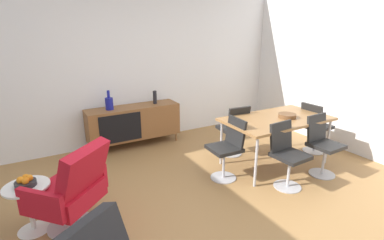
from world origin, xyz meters
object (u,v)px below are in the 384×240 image
sideboard (134,122)px  dining_chair_back_left (234,128)px  lounge_chair_red (72,188)px  side_table_round (29,203)px  fruit_bowl (25,182)px  dining_table (277,121)px  vase_sculptural_dark (155,97)px  dining_chair_front_right (322,143)px  dining_chair_front_left (287,153)px  dining_chair_far_end (315,126)px  wooden_bowl_on_table (287,116)px  vase_cobalt (109,103)px  dining_chair_near_window (228,146)px

sideboard → dining_chair_back_left: bearing=-43.8°
lounge_chair_red → side_table_round: (-0.39, 0.18, -0.15)m
dining_chair_back_left → fruit_bowl: size_ratio=4.28×
dining_table → side_table_round: 3.34m
vase_sculptural_dark → dining_chair_front_right: 2.83m
dining_chair_front_left → fruit_bowl: dining_chair_front_left is taller
vase_sculptural_dark → dining_chair_front_left: 2.52m
dining_chair_front_left → fruit_bowl: size_ratio=4.28×
dining_chair_front_right → dining_chair_front_left: same height
dining_chair_front_left → lounge_chair_red: size_ratio=0.90×
dining_chair_back_left → lounge_chair_red: (-2.57, -0.66, -0.00)m
dining_chair_far_end → lounge_chair_red: bearing=-178.6°
dining_table → wooden_bowl_on_table: bearing=-23.9°
vase_sculptural_dark → fruit_bowl: (-2.11, -1.70, -0.27)m
vase_cobalt → lounge_chair_red: size_ratio=0.34×
wooden_bowl_on_table → side_table_round: 3.49m
vase_cobalt → side_table_round: size_ratio=0.62×
dining_chair_near_window → dining_chair_back_left: size_ratio=1.00×
vase_cobalt → vase_sculptural_dark: 0.82m
dining_chair_far_end → side_table_round: 4.21m
vase_cobalt → dining_chair_far_end: bearing=-31.4°
wooden_bowl_on_table → dining_chair_back_left: 0.85m
vase_sculptural_dark → lounge_chair_red: 2.57m
dining_table → dining_chair_front_right: bearing=-58.1°
side_table_round → vase_sculptural_dark: bearing=38.9°
dining_chair_near_window → side_table_round: size_ratio=1.65×
dining_chair_near_window → fruit_bowl: bearing=178.1°
dining_chair_front_right → sideboard: bearing=130.2°
vase_sculptural_dark → dining_chair_far_end: size_ratio=0.27×
sideboard → dining_chair_back_left: (1.27, -1.22, 0.03)m
dining_chair_near_window → dining_chair_far_end: bearing=-0.0°
lounge_chair_red → fruit_bowl: size_ratio=4.73×
lounge_chair_red → dining_table: bearing=1.9°
sideboard → lounge_chair_red: size_ratio=1.69×
dining_table → fruit_bowl: dining_table is taller
sideboard → dining_table: 2.42m
sideboard → dining_chair_back_left: dining_chair_back_left is taller
dining_chair_back_left → dining_chair_front_right: 1.32m
dining_chair_front_right → dining_chair_front_left: size_ratio=1.00×
fruit_bowl → dining_chair_back_left: bearing=9.2°
vase_cobalt → dining_chair_back_left: size_ratio=0.38×
dining_chair_near_window → fruit_bowl: 2.43m
fruit_bowl → vase_sculptural_dark: bearing=38.8°
dining_chair_far_end → dining_chair_front_left: size_ratio=1.00×
sideboard → dining_chair_front_right: bearing=-49.8°
wooden_bowl_on_table → dining_chair_far_end: size_ratio=0.30×
lounge_chair_red → vase_sculptural_dark: bearing=47.5°
dining_table → dining_chair_front_left: 0.70m
dining_chair_front_left → lounge_chair_red: bearing=169.8°
lounge_chair_red → vase_cobalt: bearing=64.4°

